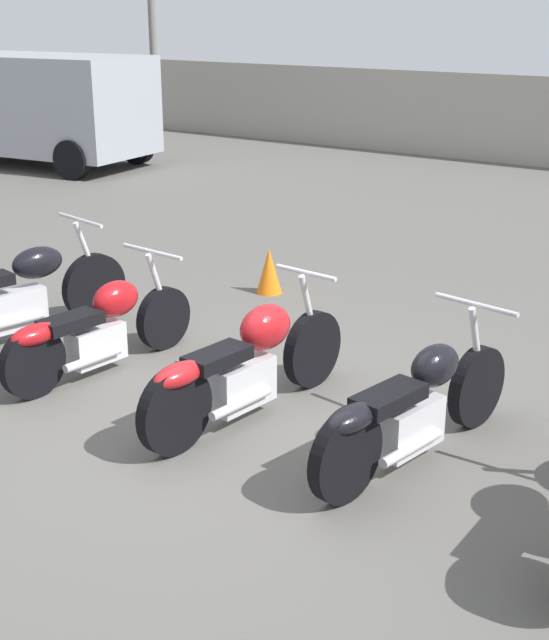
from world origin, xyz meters
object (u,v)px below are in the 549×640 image
(motorcycle_slot_0, at_px, (17,295))
(motorcycle_slot_2, at_px, (246,364))
(traffic_cone_far, at_px, (269,271))
(motorcycle_slot_3, at_px, (413,408))
(motorcycle_slot_1, at_px, (97,329))
(parked_van, at_px, (35,104))

(motorcycle_slot_0, bearing_deg, motorcycle_slot_2, 8.47)
(motorcycle_slot_0, distance_m, traffic_cone_far, 2.70)
(motorcycle_slot_0, xyz_separation_m, motorcycle_slot_3, (4.01, -0.01, -0.03))
(motorcycle_slot_0, relative_size, motorcycle_slot_3, 1.05)
(motorcycle_slot_1, xyz_separation_m, parked_van, (-8.64, 6.68, 0.76))
(motorcycle_slot_0, xyz_separation_m, parked_van, (-7.47, 6.55, 0.72))
(motorcycle_slot_3, relative_size, parked_van, 0.44)
(motorcycle_slot_0, distance_m, motorcycle_slot_2, 2.70)
(motorcycle_slot_3, xyz_separation_m, traffic_cone_far, (-2.99, 2.50, -0.16))
(motorcycle_slot_0, height_order, motorcycle_slot_3, motorcycle_slot_0)
(motorcycle_slot_2, distance_m, traffic_cone_far, 3.09)
(motorcycle_slot_1, height_order, motorcycle_slot_2, motorcycle_slot_2)
(parked_van, bearing_deg, motorcycle_slot_3, 52.69)
(parked_van, bearing_deg, motorcycle_slot_1, 44.71)
(motorcycle_slot_3, bearing_deg, traffic_cone_far, 148.54)
(motorcycle_slot_1, distance_m, traffic_cone_far, 2.63)
(motorcycle_slot_1, xyz_separation_m, motorcycle_slot_3, (2.84, 0.12, 0.01))
(motorcycle_slot_1, bearing_deg, motorcycle_slot_2, 5.46)
(motorcycle_slot_0, distance_m, motorcycle_slot_3, 4.01)
(parked_van, xyz_separation_m, traffic_cone_far, (8.49, -4.06, -0.90))
(motorcycle_slot_2, height_order, traffic_cone_far, motorcycle_slot_2)
(motorcycle_slot_3, height_order, parked_van, parked_van)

